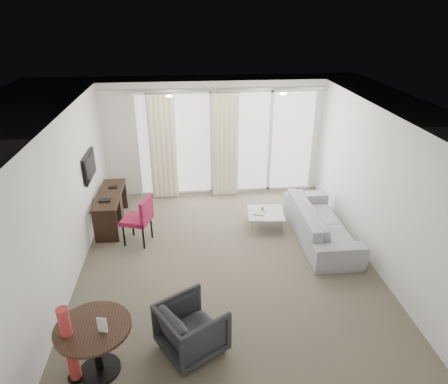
{
  "coord_description": "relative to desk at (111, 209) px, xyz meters",
  "views": [
    {
      "loc": [
        -0.62,
        -5.72,
        4.11
      ],
      "look_at": [
        0.0,
        0.6,
        1.1
      ],
      "focal_mm": 32.0,
      "sensor_mm": 36.0,
      "label": 1
    }
  ],
  "objects": [
    {
      "name": "floor",
      "position": [
        2.19,
        -1.6,
        -0.35
      ],
      "size": [
        5.0,
        6.0,
        0.0
      ],
      "primitive_type": "cube",
      "color": "brown",
      "rests_on": "ground"
    },
    {
      "name": "ceiling",
      "position": [
        2.19,
        -1.6,
        2.25
      ],
      "size": [
        5.0,
        6.0,
        0.0
      ],
      "primitive_type": "cube",
      "color": "white",
      "rests_on": "ground"
    },
    {
      "name": "wall_left",
      "position": [
        -0.31,
        -1.6,
        0.95
      ],
      "size": [
        0.0,
        6.0,
        2.6
      ],
      "primitive_type": "cube",
      "color": "silver",
      "rests_on": "ground"
    },
    {
      "name": "wall_right",
      "position": [
        4.69,
        -1.6,
        0.95
      ],
      "size": [
        0.0,
        6.0,
        2.6
      ],
      "primitive_type": "cube",
      "color": "silver",
      "rests_on": "ground"
    },
    {
      "name": "wall_front",
      "position": [
        2.19,
        -4.6,
        0.95
      ],
      "size": [
        5.0,
        0.0,
        2.6
      ],
      "primitive_type": "cube",
      "color": "silver",
      "rests_on": "ground"
    },
    {
      "name": "window_panel",
      "position": [
        2.49,
        1.39,
        0.85
      ],
      "size": [
        4.0,
        0.02,
        2.38
      ],
      "primitive_type": null,
      "color": "white",
      "rests_on": "ground"
    },
    {
      "name": "window_frame",
      "position": [
        2.49,
        1.37,
        0.85
      ],
      "size": [
        4.1,
        0.06,
        2.44
      ],
      "primitive_type": null,
      "color": "white",
      "rests_on": "ground"
    },
    {
      "name": "curtain_left",
      "position": [
        1.04,
        1.22,
        0.85
      ],
      "size": [
        0.6,
        0.2,
        2.38
      ],
      "primitive_type": null,
      "color": "beige",
      "rests_on": "ground"
    },
    {
      "name": "curtain_right",
      "position": [
        2.44,
        1.22,
        0.85
      ],
      "size": [
        0.6,
        0.2,
        2.38
      ],
      "primitive_type": null,
      "color": "beige",
      "rests_on": "ground"
    },
    {
      "name": "curtain_track",
      "position": [
        2.19,
        1.22,
        2.1
      ],
      "size": [
        4.8,
        0.04,
        0.04
      ],
      "primitive_type": null,
      "color": "#B2B2B7",
      "rests_on": "ceiling"
    },
    {
      "name": "downlight_a",
      "position": [
        1.29,
        0.0,
        2.24
      ],
      "size": [
        0.12,
        0.12,
        0.02
      ],
      "primitive_type": "cylinder",
      "color": "#FFE0B2",
      "rests_on": "ceiling"
    },
    {
      "name": "downlight_b",
      "position": [
        3.39,
        0.0,
        2.24
      ],
      "size": [
        0.12,
        0.12,
        0.02
      ],
      "primitive_type": "cylinder",
      "color": "#FFE0B2",
      "rests_on": "ceiling"
    },
    {
      "name": "desk",
      "position": [
        0.0,
        0.0,
        0.0
      ],
      "size": [
        0.46,
        1.48,
        0.69
      ],
      "primitive_type": null,
      "color": "black",
      "rests_on": "floor"
    },
    {
      "name": "tv",
      "position": [
        -0.26,
        -0.15,
        1.0
      ],
      "size": [
        0.05,
        0.8,
        0.5
      ],
      "primitive_type": null,
      "color": "black",
      "rests_on": "wall_left"
    },
    {
      "name": "desk_chair",
      "position": [
        0.59,
        -0.73,
        0.12
      ],
      "size": [
        0.64,
        0.62,
        0.94
      ],
      "primitive_type": null,
      "rotation": [
        0.0,
        0.0,
        -0.32
      ],
      "color": "maroon",
      "rests_on": "floor"
    },
    {
      "name": "round_table",
      "position": [
        0.39,
        -3.67,
        0.01
      ],
      "size": [
        1.18,
        1.18,
        0.71
      ],
      "primitive_type": null,
      "rotation": [
        0.0,
        0.0,
        -0.42
      ],
      "color": "#342116",
      "rests_on": "floor"
    },
    {
      "name": "menu_card",
      "position": [
        0.53,
        -3.76,
        0.37
      ],
      "size": [
        0.11,
        0.04,
        0.2
      ],
      "primitive_type": null,
      "rotation": [
        0.0,
        0.0,
        -0.22
      ],
      "color": "white",
      "rests_on": "round_table"
    },
    {
      "name": "red_lamp",
      "position": [
        0.13,
        -3.75,
        0.19
      ],
      "size": [
        0.27,
        0.27,
        1.07
      ],
      "primitive_type": "cylinder",
      "rotation": [
        0.0,
        0.0,
        0.35
      ],
      "color": "#B23331",
      "rests_on": "floor"
    },
    {
      "name": "tub_armchair",
      "position": [
        1.54,
        -3.43,
        0.0
      ],
      "size": [
        1.04,
        1.03,
        0.69
      ],
      "primitive_type": "imported",
      "rotation": [
        0.0,
        0.0,
        2.11
      ],
      "color": "#25252A",
      "rests_on": "floor"
    },
    {
      "name": "coffee_table",
      "position": [
        3.09,
        -0.39,
        -0.19
      ],
      "size": [
        0.77,
        0.77,
        0.32
      ],
      "primitive_type": null,
      "rotation": [
        0.0,
        0.0,
        -0.09
      ],
      "color": "gray",
      "rests_on": "floor"
    },
    {
      "name": "remote",
      "position": [
        3.05,
        -0.27,
        0.01
      ],
      "size": [
        0.09,
        0.19,
        0.02
      ],
      "primitive_type": null,
      "rotation": [
        0.0,
        0.0,
        -0.22
      ],
      "color": "black",
      "rests_on": "coffee_table"
    },
    {
      "name": "magazine",
      "position": [
        2.96,
        -0.37,
        0.01
      ],
      "size": [
        0.34,
        0.38,
        0.02
      ],
      "primitive_type": null,
      "rotation": [
        0.0,
        0.0,
        -0.38
      ],
      "color": "gray",
      "rests_on": "coffee_table"
    },
    {
      "name": "sofa",
      "position": [
        4.05,
        -0.93,
        -0.01
      ],
      "size": [
        0.9,
        2.3,
        0.67
      ],
      "primitive_type": "imported",
      "rotation": [
        0.0,
        0.0,
        1.57
      ],
      "color": "gray",
      "rests_on": "floor"
    },
    {
      "name": "terrace_slab",
      "position": [
        2.49,
        2.9,
        -0.41
      ],
      "size": [
        5.6,
        3.0,
        0.12
      ],
      "primitive_type": "cube",
      "color": "#4D4D50",
      "rests_on": "ground"
    },
    {
      "name": "rattan_chair_a",
      "position": [
        3.08,
        2.44,
        0.07
      ],
      "size": [
        0.69,
        0.69,
        0.84
      ],
      "primitive_type": null,
      "rotation": [
        0.0,
        0.0,
        0.23
      ],
      "color": "#553620",
      "rests_on": "terrace_slab"
    },
    {
      "name": "rattan_chair_b",
      "position": [
        3.99,
        3.2,
        0.04
      ],
      "size": [
        0.67,
        0.67,
        0.77
      ],
      "primitive_type": null,
      "rotation": [
        0.0,
        0.0,
        0.34
      ],
      "color": "#553620",
      "rests_on": "terrace_slab"
    },
    {
      "name": "rattan_table",
      "position": [
        3.43,
        2.83,
        -0.08
      ],
      "size": [
        0.61,
        0.61,
        0.54
      ],
      "primitive_type": null,
      "rotation": [
        0.0,
        0.0,
        -0.14
      ],
      "color": "#553620",
      "rests_on": "terrace_slab"
    },
    {
      "name": "balustrade",
      "position": [
        2.49,
        4.35,
        0.15
      ],
      "size": [
        5.5,
        0.06,
        1.05
      ],
      "primitive_type": null,
      "color": "#B2B2B7",
      "rests_on": "terrace_slab"
    }
  ]
}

